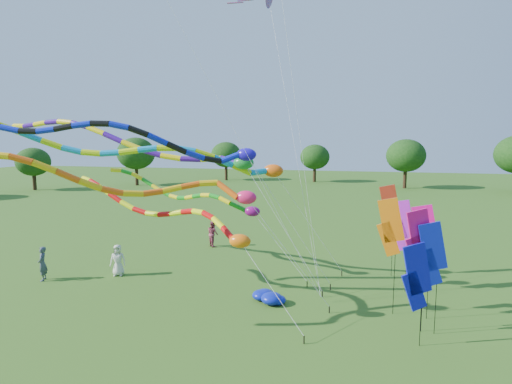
% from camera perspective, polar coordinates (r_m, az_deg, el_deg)
% --- Properties ---
extents(ground, '(160.00, 160.00, 0.00)m').
position_cam_1_polar(ground, '(16.93, -1.53, -18.80)').
color(ground, '#235616').
rests_on(ground, ground).
extents(tree_ring, '(119.58, 119.62, 9.52)m').
position_cam_1_polar(tree_ring, '(15.70, -10.77, 0.49)').
color(tree_ring, '#382314').
rests_on(tree_ring, ground).
extents(tube_kite_red, '(12.00, 4.79, 5.95)m').
position_cam_1_polar(tube_kite_red, '(19.38, -10.54, -3.13)').
color(tube_kite_red, black).
rests_on(tube_kite_red, ground).
extents(tube_kite_orange, '(12.62, 5.86, 7.51)m').
position_cam_1_polar(tube_kite_orange, '(16.68, -14.46, 1.02)').
color(tube_kite_orange, black).
rests_on(tube_kite_orange, ground).
extents(tube_kite_purple, '(18.74, 2.91, 9.15)m').
position_cam_1_polar(tube_kite_purple, '(23.48, -15.22, 6.20)').
color(tube_kite_purple, black).
rests_on(tube_kite_purple, ground).
extents(tube_kite_blue, '(14.56, 5.06, 8.78)m').
position_cam_1_polar(tube_kite_blue, '(19.56, -13.67, 6.48)').
color(tube_kite_blue, black).
rests_on(tube_kite_blue, ground).
extents(tube_kite_cyan, '(15.24, 6.13, 8.65)m').
position_cam_1_polar(tube_kite_cyan, '(21.16, -10.35, 4.57)').
color(tube_kite_cyan, black).
rests_on(tube_kite_cyan, ground).
extents(tube_kite_green, '(12.19, 2.97, 6.09)m').
position_cam_1_polar(tube_kite_green, '(23.98, -7.92, -0.55)').
color(tube_kite_green, black).
rests_on(tube_kite_green, ground).
extents(banner_pole_orange, '(1.16, 0.11, 5.00)m').
position_cam_1_polar(banner_pole_orange, '(18.64, 17.46, -4.52)').
color(banner_pole_orange, black).
rests_on(banner_pole_orange, ground).
extents(banner_pole_blue_a, '(1.11, 0.50, 3.83)m').
position_cam_1_polar(banner_pole_blue_a, '(16.32, 20.59, -10.56)').
color(banner_pole_blue_a, black).
rests_on(banner_pole_blue_a, ground).
extents(banner_pole_magenta_b, '(1.16, 0.22, 4.79)m').
position_cam_1_polar(banner_pole_magenta_b, '(18.67, 21.52, -5.33)').
color(banner_pole_magenta_b, black).
rests_on(banner_pole_magenta_b, ground).
extents(banner_pole_blue_b, '(1.15, 0.31, 4.38)m').
position_cam_1_polar(banner_pole_blue_b, '(17.37, 22.39, -7.68)').
color(banner_pole_blue_b, black).
rests_on(banner_pole_blue_b, ground).
extents(banner_pole_violet, '(1.15, 0.35, 4.51)m').
position_cam_1_polar(banner_pole_violet, '(21.69, 18.98, -4.23)').
color(banner_pole_violet, black).
rests_on(banner_pole_violet, ground).
extents(banner_pole_magenta_a, '(1.12, 0.47, 4.84)m').
position_cam_1_polar(banner_pole_magenta_a, '(17.25, 20.93, -6.16)').
color(banner_pole_magenta_a, black).
rests_on(banner_pole_magenta_a, ground).
extents(banner_pole_red, '(1.16, 0.16, 4.99)m').
position_cam_1_polar(banner_pole_red, '(23.69, 17.33, -2.04)').
color(banner_pole_red, black).
rests_on(banner_pole_red, ground).
extents(blue_nylon_heap, '(1.58, 1.57, 0.47)m').
position_cam_1_polar(blue_nylon_heap, '(19.68, 1.63, -14.22)').
color(blue_nylon_heap, '#0C1CA8').
rests_on(blue_nylon_heap, ground).
extents(person_a, '(0.95, 0.74, 1.70)m').
position_cam_1_polar(person_a, '(24.49, -17.94, -8.65)').
color(person_a, beige).
rests_on(person_a, ground).
extents(person_b, '(0.67, 0.78, 1.80)m').
position_cam_1_polar(person_b, '(25.14, -26.59, -8.55)').
color(person_b, '#38404E').
rests_on(person_b, ground).
extents(person_c, '(1.08, 1.08, 1.77)m').
position_cam_1_polar(person_c, '(29.50, -5.76, -5.53)').
color(person_c, '#9C384F').
rests_on(person_c, ground).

